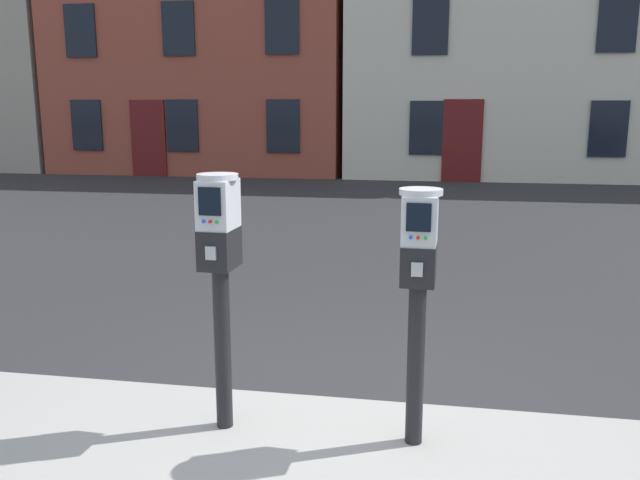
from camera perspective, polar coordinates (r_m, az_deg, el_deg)
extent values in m
plane|color=#28282B|center=(4.00, 1.43, -16.63)|extent=(160.00, 160.00, 0.00)
cylinder|color=black|center=(3.64, -8.50, -9.36)|extent=(0.09, 0.09, 0.91)
cube|color=black|center=(3.49, -8.78, -0.71)|extent=(0.18, 0.25, 0.21)
cube|color=#A5A8AD|center=(3.37, -9.54, -1.15)|extent=(0.06, 0.01, 0.07)
cube|color=#B7BABF|center=(3.44, -8.90, 3.11)|extent=(0.18, 0.23, 0.26)
cube|color=black|center=(3.33, -9.64, 3.34)|extent=(0.12, 0.01, 0.14)
cylinder|color=blue|center=(3.36, -10.15, 1.61)|extent=(0.02, 0.01, 0.02)
cylinder|color=red|center=(3.35, -9.59, 1.59)|extent=(0.02, 0.01, 0.02)
cylinder|color=green|center=(3.33, -9.03, 1.57)|extent=(0.02, 0.01, 0.02)
cylinder|color=#B7BABF|center=(3.43, -8.97, 5.49)|extent=(0.22, 0.22, 0.03)
cylinder|color=black|center=(3.48, 8.36, -10.71)|extent=(0.09, 0.09, 0.87)
cube|color=black|center=(3.32, 8.63, -2.05)|extent=(0.18, 0.25, 0.20)
cube|color=#A5A8AD|center=(3.19, 8.48, -2.57)|extent=(0.06, 0.01, 0.07)
cube|color=#B7BABF|center=(3.27, 8.75, 1.78)|extent=(0.18, 0.23, 0.25)
cube|color=black|center=(3.15, 8.63, 1.96)|extent=(0.12, 0.01, 0.14)
cylinder|color=blue|center=(3.17, 7.94, 0.22)|extent=(0.02, 0.01, 0.02)
cylinder|color=red|center=(3.17, 8.57, 0.19)|extent=(0.02, 0.01, 0.02)
cylinder|color=green|center=(3.16, 9.20, 0.16)|extent=(0.02, 0.01, 0.02)
cylinder|color=#B7BABF|center=(3.25, 8.82, 4.20)|extent=(0.22, 0.22, 0.03)
cube|color=brown|center=(21.45, -9.41, 19.99)|extent=(8.52, 5.62, 10.22)
cube|color=black|center=(19.77, -19.72, 9.43)|extent=(0.90, 0.06, 1.41)
cube|color=black|center=(18.55, -11.96, 9.76)|extent=(0.90, 0.06, 1.41)
cube|color=black|center=(17.69, -3.26, 9.91)|extent=(0.90, 0.06, 1.41)
cube|color=black|center=(19.88, -20.24, 16.80)|extent=(0.90, 0.06, 1.41)
cube|color=black|center=(18.65, -12.30, 17.62)|extent=(0.90, 0.06, 1.41)
cube|color=black|center=(17.81, -3.35, 18.16)|extent=(0.90, 0.06, 1.41)
cube|color=#591414|center=(18.95, -14.77, 8.59)|extent=(1.00, 0.07, 2.10)
cube|color=black|center=(17.23, 9.35, 9.64)|extent=(0.90, 0.06, 1.38)
cube|color=black|center=(17.73, 23.91, 8.87)|extent=(0.90, 0.06, 1.38)
cube|color=black|center=(17.34, 9.63, 17.92)|extent=(0.90, 0.06, 1.38)
cube|color=black|center=(17.84, 24.59, 16.90)|extent=(0.90, 0.06, 1.38)
cube|color=#591414|center=(17.26, 12.33, 8.45)|extent=(1.00, 0.07, 2.10)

